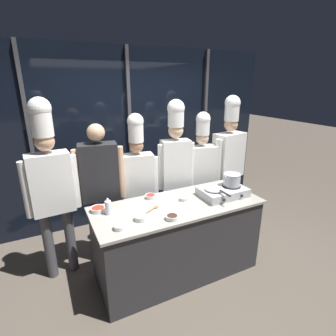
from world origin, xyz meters
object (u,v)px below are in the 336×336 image
at_px(person_guest, 100,182).
at_px(prep_bowl_chicken, 119,227).
at_px(portable_stove, 223,192).
at_px(squeeze_bottle_clear, 108,206).
at_px(serving_spoon_slotted, 154,208).
at_px(chef_sous, 138,176).
at_px(frying_pan, 215,188).
at_px(chef_head, 50,180).
at_px(chef_line, 176,160).
at_px(prep_bowl_bell_pepper, 150,196).
at_px(chef_apprentice, 229,155).
at_px(prep_bowl_ginger, 184,199).
at_px(prep_bowl_rice, 141,217).
at_px(prep_bowl_soy_glaze, 172,217).
at_px(chef_pastry, 201,166).
at_px(stock_pot, 232,179).
at_px(prep_bowl_chili_flakes, 98,209).

bearing_deg(person_guest, prep_bowl_chicken, 97.13).
relative_size(portable_stove, squeeze_bottle_clear, 2.91).
xyz_separation_m(serving_spoon_slotted, chef_sous, (0.06, 0.65, 0.15)).
relative_size(frying_pan, chef_sous, 0.22).
bearing_deg(chef_head, chef_line, 176.73).
xyz_separation_m(prep_bowl_bell_pepper, chef_apprentice, (1.43, 0.38, 0.22)).
xyz_separation_m(chef_head, chef_line, (1.53, 0.02, 0.01)).
bearing_deg(chef_head, serving_spoon_slotted, 144.55).
bearing_deg(prep_bowl_ginger, portable_stove, -11.02).
relative_size(squeeze_bottle_clear, prep_bowl_bell_pepper, 1.47).
relative_size(prep_bowl_rice, chef_head, 0.06).
relative_size(squeeze_bottle_clear, prep_bowl_ginger, 1.87).
xyz_separation_m(prep_bowl_soy_glaze, chef_pastry, (0.96, 0.94, 0.11)).
bearing_deg(stock_pot, prep_bowl_bell_pepper, 161.06).
distance_m(frying_pan, chef_pastry, 0.77).
distance_m(stock_pot, chef_apprentice, 0.86).
height_order(portable_stove, prep_bowl_chili_flakes, portable_stove).
relative_size(serving_spoon_slotted, chef_sous, 0.12).
distance_m(chef_pastry, chef_apprentice, 0.49).
height_order(frying_pan, serving_spoon_slotted, frying_pan).
relative_size(portable_stove, prep_bowl_soy_glaze, 4.14).
height_order(squeeze_bottle_clear, chef_pastry, chef_pastry).
distance_m(squeeze_bottle_clear, chef_pastry, 1.59).
height_order(frying_pan, squeeze_bottle_clear, squeeze_bottle_clear).
bearing_deg(frying_pan, chef_sous, 133.96).
xyz_separation_m(prep_bowl_ginger, chef_head, (-1.34, 0.54, 0.27)).
bearing_deg(stock_pot, prep_bowl_ginger, 171.25).
bearing_deg(prep_bowl_ginger, person_guest, 144.12).
relative_size(frying_pan, person_guest, 0.23).
height_order(stock_pot, prep_bowl_ginger, stock_pot).
height_order(frying_pan, prep_bowl_soy_glaze, frying_pan).
relative_size(prep_bowl_chili_flakes, chef_head, 0.08).
bearing_deg(prep_bowl_ginger, chef_head, 158.06).
relative_size(stock_pot, chef_pastry, 0.13).
xyz_separation_m(squeeze_bottle_clear, chef_line, (1.05, 0.50, 0.21)).
xyz_separation_m(squeeze_bottle_clear, person_guest, (0.04, 0.53, 0.08)).
xyz_separation_m(prep_bowl_chili_flakes, serving_spoon_slotted, (0.55, -0.22, -0.02)).
distance_m(chef_line, chef_pastry, 0.48).
relative_size(prep_bowl_chili_flakes, chef_sous, 0.09).
height_order(stock_pot, chef_head, chef_head).
relative_size(prep_bowl_chili_flakes, chef_pastry, 0.09).
height_order(prep_bowl_bell_pepper, person_guest, person_guest).
bearing_deg(serving_spoon_slotted, stock_pot, -2.99).
bearing_deg(prep_bowl_rice, chef_sous, 71.53).
bearing_deg(frying_pan, squeeze_bottle_clear, 172.52).
bearing_deg(prep_bowl_chicken, frying_pan, 8.08).
bearing_deg(portable_stove, prep_bowl_chili_flakes, 169.34).
bearing_deg(chef_sous, frying_pan, 144.63).
bearing_deg(prep_bowl_bell_pepper, portable_stove, -21.68).
bearing_deg(person_guest, prep_bowl_ginger, 152.96).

